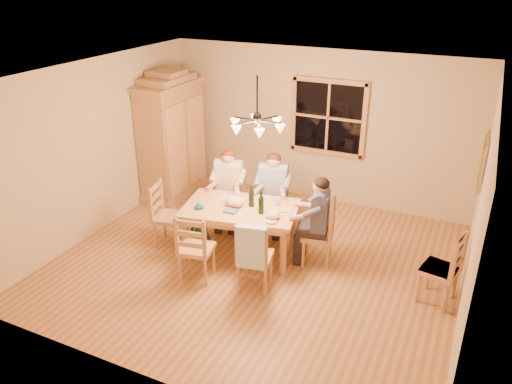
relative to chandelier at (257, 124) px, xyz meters
The scene contains 33 objects.
floor 2.08m from the chandelier, ahead, with size 5.50×5.50×0.00m, color #976336.
ceiling 0.62m from the chandelier, ahead, with size 5.50×5.00×0.02m, color white.
wall_back 2.60m from the chandelier, 90.00° to the left, with size 5.50×0.02×2.70m, color #C7B28D.
wall_left 2.84m from the chandelier, behind, with size 0.02×5.00×2.70m, color #C7B28D.
wall_right 2.84m from the chandelier, ahead, with size 0.02×5.00×2.70m, color #C7B28D.
window 2.53m from the chandelier, 85.36° to the left, with size 1.30×0.06×1.30m.
painting 3.00m from the chandelier, 23.86° to the left, with size 0.06×0.78×0.64m.
chandelier is the anchor object (origin of this frame).
armoire 3.05m from the chandelier, 147.34° to the left, with size 0.66×1.40×2.30m.
dining_table 1.47m from the chandelier, 157.04° to the left, with size 1.79×1.29×0.76m.
chair_far_left 2.14m from the chandelier, 137.03° to the left, with size 0.51×0.50×0.99m.
chair_far_right 2.02m from the chandelier, 99.84° to the left, with size 0.51×0.50×0.99m.
chair_near_left 1.99m from the chandelier, 129.95° to the right, with size 0.51×0.50×0.99m.
chair_near_right 1.87m from the chandelier, 67.90° to the right, with size 0.51×0.50×0.99m.
chair_end_left 2.29m from the chandelier, behind, with size 0.50×0.51×0.99m.
chair_end_right 1.97m from the chandelier, 24.53° to the left, with size 0.50×0.51×0.99m.
adult_woman 1.72m from the chandelier, 137.03° to the left, with size 0.45×0.49×0.87m.
adult_plaid_man 1.57m from the chandelier, 99.84° to the left, with size 0.45×0.49×0.87m.
adult_slate_man 1.51m from the chandelier, 24.53° to the left, with size 0.49×0.45×0.87m.
towel 1.58m from the chandelier, 70.62° to the right, with size 0.38×0.10×0.58m, color #AED1EC.
wine_bottle_a 1.19m from the chandelier, 130.49° to the left, with size 0.08×0.08×0.33m, color black.
wine_bottle_b 1.16m from the chandelier, 76.45° to the left, with size 0.08×0.08×0.33m, color black.
plate_woman 1.56m from the chandelier, 158.05° to the left, with size 0.26×0.26×0.02m, color white.
plate_plaid 1.40m from the chandelier, 108.37° to the left, with size 0.26×0.26×0.02m, color white.
plate_slate 1.36m from the chandelier, 43.28° to the left, with size 0.26×0.26×0.02m, color white.
wine_glass_a 1.37m from the chandelier, 145.63° to the left, with size 0.06×0.06×0.14m, color silver.
wine_glass_b 1.32m from the chandelier, 70.96° to the left, with size 0.06×0.06×0.14m, color silver.
cap 1.28m from the chandelier, ahead, with size 0.20×0.20×0.11m, color #C9B986.
napkin 1.36m from the chandelier, behind, with size 0.18×0.14×0.03m, color slate.
cloth_bundle 1.32m from the chandelier, 163.01° to the left, with size 0.28×0.22×0.15m, color #CAB992.
child 1.87m from the chandelier, 168.93° to the right, with size 0.30×0.20×0.83m, color #175D67.
chair_spare_front 3.03m from the chandelier, ahead, with size 0.49×0.51×0.99m.
chair_spare_back 3.03m from the chandelier, ahead, with size 0.51×0.53×0.99m.
Camera 1 is at (2.60, -5.60, 3.93)m, focal length 35.00 mm.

